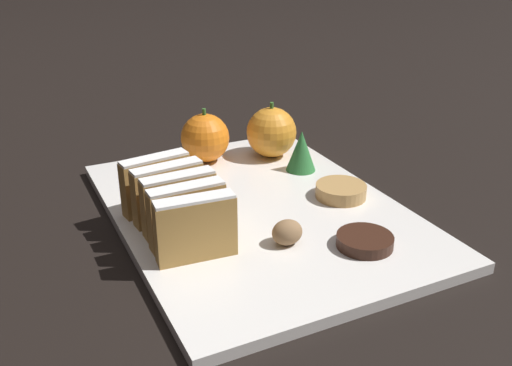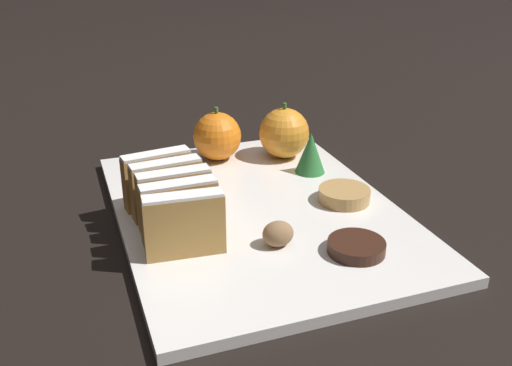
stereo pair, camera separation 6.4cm
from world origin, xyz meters
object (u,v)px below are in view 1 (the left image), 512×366
orange_far (271,132)px  orange_near (204,138)px  chocolate_cookie (365,241)px  walnut (287,232)px

orange_far → orange_near: bearing=165.8°
orange_near → chocolate_cookie: (0.06, -0.28, -0.03)m
orange_far → chocolate_cookie: bearing=-96.4°
chocolate_cookie → orange_near: bearing=102.1°
orange_near → orange_far: orange_far is taller
walnut → chocolate_cookie: (0.07, -0.04, -0.01)m
chocolate_cookie → orange_far: bearing=83.6°
orange_near → orange_far: (0.09, -0.02, 0.00)m
orange_near → walnut: bearing=-91.6°
orange_near → chocolate_cookie: orange_near is taller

